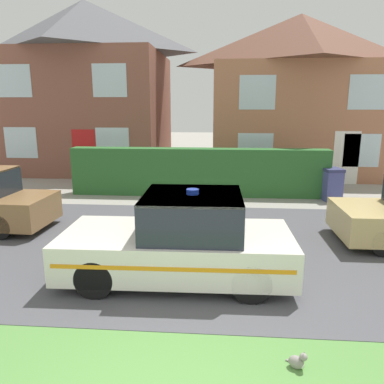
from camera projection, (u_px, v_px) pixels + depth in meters
road_strip at (198, 246)px, 8.40m from camera, size 28.00×6.60×0.01m
garden_hedge at (199, 172)px, 12.98m from camera, size 8.85×0.60×1.64m
police_car at (181, 240)px, 6.72m from camera, size 4.13×1.91×1.66m
cat at (298, 361)px, 4.49m from camera, size 0.23×0.23×0.24m
house_left at (88, 85)px, 18.15m from camera, size 7.56×6.55×7.86m
house_right at (297, 94)px, 17.18m from camera, size 7.91×6.17×7.01m
wheelie_bin at (331, 184)px, 12.38m from camera, size 0.68×0.78×1.07m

